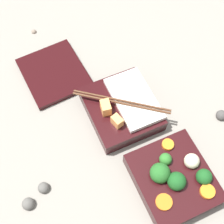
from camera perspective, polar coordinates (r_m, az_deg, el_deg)
ground_plane at (r=0.73m, az=5.86°, el=-6.20°), size 3.00×3.00×0.00m
bento_tray_vegetable at (r=0.68m, az=11.20°, el=-11.75°), size 0.17×0.15×0.07m
bento_tray_rice at (r=0.74m, az=1.93°, el=0.80°), size 0.17×0.19×0.07m
bento_lid at (r=0.83m, az=-10.56°, el=7.03°), size 0.18×0.16×0.01m
pebble_0 at (r=0.80m, az=19.36°, el=-0.59°), size 0.03×0.03×0.03m
pebble_1 at (r=0.94m, az=-14.10°, el=14.13°), size 0.01×0.01×0.01m
pebble_2 at (r=0.70m, az=-15.05°, el=-15.91°), size 0.03×0.03×0.03m
pebble_3 at (r=0.70m, az=-12.42°, el=-13.33°), size 0.02×0.02×0.02m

